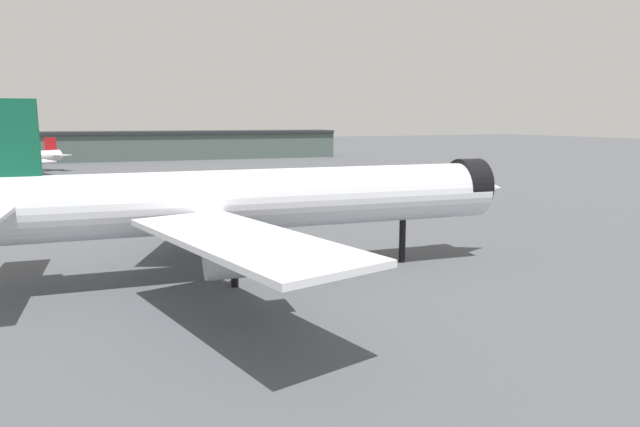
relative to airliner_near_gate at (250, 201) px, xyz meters
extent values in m
plane|color=#4C4F54|center=(0.65, 0.65, -8.55)|extent=(900.00, 900.00, 0.00)
cylinder|color=silver|center=(0.34, -0.03, 0.15)|extent=(58.31, 11.80, 6.69)
cone|color=silver|center=(29.19, -2.60, 0.15)|extent=(7.91, 7.18, 6.55)
cylinder|color=black|center=(27.86, -2.48, 0.65)|extent=(3.60, 7.00, 6.75)
cube|color=silver|center=(-2.69, 16.69, -0.69)|extent=(18.75, 27.62, 0.54)
cylinder|color=#B7BAC1|center=(-1.58, 13.45, -2.90)|extent=(8.41, 4.38, 3.68)
cube|color=silver|center=(-5.59, -15.95, -0.69)|extent=(14.86, 27.49, 0.54)
cylinder|color=#B7BAC1|center=(-3.93, -12.96, -2.90)|extent=(8.41, 4.38, 3.68)
cube|color=#0F5138|center=(-23.91, 2.13, 5.50)|extent=(6.99, 1.28, 10.70)
cube|color=silver|center=(-24.45, 9.09, 0.82)|extent=(6.12, 10.85, 0.40)
cylinder|color=black|center=(18.81, -1.67, -5.87)|extent=(0.80, 0.80, 5.35)
cylinder|color=black|center=(-2.24, 3.72, -5.87)|extent=(0.80, 0.80, 5.35)
cylinder|color=black|center=(-2.86, -3.27, -5.87)|extent=(0.80, 0.80, 5.35)
cylinder|color=white|center=(-35.63, 143.26, -3.47)|extent=(30.76, 25.25, 3.91)
cone|color=white|center=(-21.46, 154.35, -3.47)|extent=(6.29, 6.05, 3.71)
cube|color=white|center=(-27.25, 137.05, -3.96)|extent=(10.96, 17.19, 0.31)
cylinder|color=#B7BAC1|center=(-29.13, 138.05, -5.25)|extent=(5.29, 4.80, 2.15)
cylinder|color=#B7BAC1|center=(-39.12, 150.83, -5.25)|extent=(5.29, 4.80, 2.15)
cube|color=red|center=(-23.72, 152.57, -0.34)|extent=(3.64, 2.97, 6.25)
cube|color=white|center=(-20.56, 149.70, -3.08)|extent=(6.54, 7.10, 0.23)
cube|color=white|center=(-25.76, 156.34, -3.08)|extent=(6.54, 7.10, 0.23)
cylinder|color=black|center=(-32.95, 142.75, -6.98)|extent=(0.47, 0.47, 3.13)
cylinder|color=black|center=(-35.48, 145.99, -6.98)|extent=(0.47, 0.47, 3.13)
cube|color=#475651|center=(8.88, 193.82, -2.99)|extent=(174.26, 33.24, 11.12)
cube|color=#232628|center=(8.88, 193.82, 3.17)|extent=(174.41, 35.07, 1.20)
cylinder|color=#939399|center=(-40.64, 198.12, 3.01)|extent=(6.60, 6.60, 23.12)
cube|color=black|center=(1.02, 40.36, -7.92)|extent=(5.94, 3.86, 0.35)
cube|color=#E5B70C|center=(2.59, 39.86, -6.95)|extent=(2.79, 2.86, 1.60)
cube|color=#1E2D38|center=(3.54, 39.56, -6.63)|extent=(0.66, 1.86, 0.80)
cube|color=#E5B70C|center=(0.08, 40.66, -6.65)|extent=(3.84, 3.19, 2.20)
cylinder|color=black|center=(3.21, 40.87, -8.10)|extent=(0.94, 0.54, 0.90)
cylinder|color=black|center=(2.51, 38.68, -8.10)|extent=(0.94, 0.54, 0.90)
cylinder|color=black|center=(-0.46, 42.04, -8.10)|extent=(0.94, 0.54, 0.90)
cylinder|color=black|center=(-1.16, 39.85, -8.10)|extent=(0.94, 0.54, 0.90)
cube|color=black|center=(31.25, 24.52, -8.05)|extent=(3.20, 1.61, 0.30)
cube|color=silver|center=(30.29, 24.52, -7.30)|extent=(1.28, 1.60, 1.20)
cube|color=#1E2D38|center=(29.71, 24.52, -7.06)|extent=(0.08, 1.34, 0.60)
cube|color=silver|center=(31.83, 24.52, -7.45)|extent=(1.92, 1.61, 0.90)
cylinder|color=black|center=(30.13, 23.72, -8.20)|extent=(0.70, 0.28, 0.70)
cylinder|color=black|center=(30.13, 25.32, -8.20)|extent=(0.70, 0.28, 0.70)
cylinder|color=black|center=(32.37, 23.73, -8.20)|extent=(0.70, 0.28, 0.70)
cylinder|color=black|center=(32.37, 25.32, -8.20)|extent=(0.70, 0.28, 0.70)
cone|color=#F2600C|center=(-3.72, 38.16, -8.21)|extent=(0.54, 0.54, 0.67)
camera|label=1|loc=(-17.82, -58.85, 8.94)|focal=31.36mm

